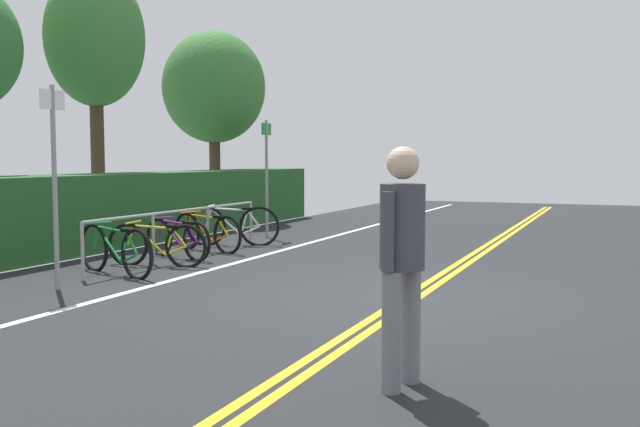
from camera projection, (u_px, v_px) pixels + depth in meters
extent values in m
cube|color=#232628|center=(411.00, 300.00, 8.33)|extent=(37.32, 11.73, 0.05)
cube|color=gold|center=(418.00, 298.00, 8.30)|extent=(33.59, 0.10, 0.00)
cube|color=gold|center=(405.00, 297.00, 8.36)|extent=(33.59, 0.10, 0.00)
cube|color=white|center=(176.00, 279.00, 9.61)|extent=(33.59, 0.12, 0.00)
cylinder|color=#9EA0A5|center=(82.00, 252.00, 9.46)|extent=(0.05, 0.05, 0.78)
cylinder|color=#9EA0A5|center=(153.00, 239.00, 10.89)|extent=(0.05, 0.05, 0.78)
cylinder|color=#9EA0A5|center=(208.00, 230.00, 12.32)|extent=(0.05, 0.05, 0.78)
cylinder|color=#9EA0A5|center=(251.00, 222.00, 13.75)|extent=(0.05, 0.05, 0.78)
cylinder|color=#9EA0A5|center=(182.00, 211.00, 11.58)|extent=(4.68, 0.04, 0.04)
torus|color=black|center=(94.00, 248.00, 10.33)|extent=(0.28, 0.70, 0.72)
torus|color=black|center=(137.00, 254.00, 9.61)|extent=(0.28, 0.70, 0.72)
cylinder|color=#198C38|center=(109.00, 244.00, 10.05)|extent=(0.23, 0.60, 0.50)
cylinder|color=#198C38|center=(112.00, 229.00, 9.99)|extent=(0.27, 0.71, 0.07)
cylinder|color=#198C38|center=(124.00, 248.00, 9.81)|extent=(0.09, 0.18, 0.45)
cylinder|color=#198C38|center=(129.00, 259.00, 9.74)|extent=(0.16, 0.39, 0.18)
cylinder|color=#198C38|center=(132.00, 243.00, 9.67)|extent=(0.12, 0.26, 0.31)
cylinder|color=#198C38|center=(96.00, 237.00, 10.28)|extent=(0.08, 0.15, 0.33)
cube|color=black|center=(126.00, 230.00, 9.74)|extent=(0.14, 0.22, 0.05)
cylinder|color=#198C38|center=(97.00, 223.00, 10.22)|extent=(0.45, 0.17, 0.03)
torus|color=black|center=(128.00, 245.00, 10.88)|extent=(0.16, 0.68, 0.68)
torus|color=black|center=(186.00, 246.00, 10.65)|extent=(0.16, 0.68, 0.68)
cylinder|color=yellow|center=(149.00, 240.00, 10.78)|extent=(0.12, 0.55, 0.46)
cylinder|color=yellow|center=(153.00, 227.00, 10.75)|extent=(0.14, 0.65, 0.07)
cylinder|color=yellow|center=(169.00, 242.00, 10.71)|extent=(0.06, 0.16, 0.42)
cylinder|color=yellow|center=(176.00, 251.00, 10.69)|extent=(0.09, 0.35, 0.17)
cylinder|color=yellow|center=(179.00, 238.00, 10.66)|extent=(0.07, 0.24, 0.29)
cylinder|color=yellow|center=(131.00, 235.00, 10.85)|extent=(0.06, 0.13, 0.31)
cube|color=black|center=(173.00, 227.00, 10.67)|extent=(0.11, 0.21, 0.05)
cylinder|color=yellow|center=(133.00, 222.00, 10.83)|extent=(0.46, 0.10, 0.03)
torus|color=black|center=(159.00, 237.00, 11.96)|extent=(0.25, 0.65, 0.66)
torus|color=black|center=(197.00, 242.00, 11.33)|extent=(0.25, 0.65, 0.66)
cylinder|color=purple|center=(173.00, 234.00, 11.71)|extent=(0.20, 0.54, 0.45)
cylinder|color=purple|center=(175.00, 223.00, 11.66)|extent=(0.23, 0.65, 0.07)
cylinder|color=purple|center=(185.00, 237.00, 11.50)|extent=(0.08, 0.16, 0.41)
cylinder|color=purple|center=(190.00, 245.00, 11.44)|extent=(0.14, 0.35, 0.17)
cylinder|color=purple|center=(192.00, 233.00, 11.39)|extent=(0.11, 0.24, 0.28)
cylinder|color=purple|center=(161.00, 229.00, 11.91)|extent=(0.07, 0.14, 0.30)
cube|color=black|center=(188.00, 223.00, 11.44)|extent=(0.14, 0.21, 0.05)
cylinder|color=purple|center=(162.00, 218.00, 11.87)|extent=(0.45, 0.16, 0.03)
torus|color=black|center=(187.00, 231.00, 12.86)|extent=(0.25, 0.68, 0.69)
torus|color=black|center=(227.00, 235.00, 12.18)|extent=(0.25, 0.68, 0.69)
cylinder|color=orange|center=(202.00, 228.00, 12.60)|extent=(0.21, 0.59, 0.47)
cylinder|color=orange|center=(204.00, 217.00, 12.54)|extent=(0.24, 0.71, 0.07)
cylinder|color=orange|center=(215.00, 230.00, 12.37)|extent=(0.08, 0.18, 0.42)
cylinder|color=orange|center=(220.00, 238.00, 12.31)|extent=(0.15, 0.38, 0.18)
cylinder|color=orange|center=(223.00, 227.00, 12.25)|extent=(0.11, 0.26, 0.29)
cylinder|color=orange|center=(189.00, 223.00, 12.82)|extent=(0.07, 0.15, 0.31)
cube|color=black|center=(218.00, 217.00, 12.31)|extent=(0.13, 0.21, 0.05)
cylinder|color=orange|center=(191.00, 212.00, 12.77)|extent=(0.45, 0.16, 0.03)
torus|color=black|center=(206.00, 226.00, 13.37)|extent=(0.29, 0.75, 0.77)
torus|color=black|center=(259.00, 227.00, 13.28)|extent=(0.29, 0.75, 0.77)
cylinder|color=white|center=(226.00, 222.00, 13.33)|extent=(0.21, 0.57, 0.53)
cylinder|color=white|center=(229.00, 209.00, 13.30)|extent=(0.25, 0.67, 0.07)
cylinder|color=white|center=(244.00, 223.00, 13.30)|extent=(0.09, 0.17, 0.47)
cylinder|color=white|center=(250.00, 231.00, 13.30)|extent=(0.15, 0.36, 0.19)
cylinder|color=white|center=(253.00, 218.00, 13.28)|extent=(0.11, 0.25, 0.32)
cylinder|color=white|center=(209.00, 217.00, 13.35)|extent=(0.08, 0.14, 0.35)
cube|color=black|center=(247.00, 209.00, 13.27)|extent=(0.14, 0.21, 0.05)
cylinder|color=white|center=(211.00, 206.00, 13.33)|extent=(0.45, 0.17, 0.03)
cylinder|color=slate|center=(411.00, 325.00, 5.16)|extent=(0.14, 0.14, 0.85)
cylinder|color=slate|center=(391.00, 333.00, 4.93)|extent=(0.14, 0.14, 0.85)
cylinder|color=#3F3F47|center=(402.00, 227.00, 4.99)|extent=(0.32, 0.32, 0.60)
sphere|color=beige|center=(403.00, 163.00, 4.95)|extent=(0.23, 0.23, 0.23)
cylinder|color=#3F3F47|center=(416.00, 227.00, 5.15)|extent=(0.09, 0.09, 0.55)
cylinder|color=#3F3F47|center=(388.00, 232.00, 4.82)|extent=(0.09, 0.09, 0.55)
cylinder|color=gray|center=(55.00, 188.00, 8.75)|extent=(0.06, 0.06, 2.53)
cube|color=white|center=(52.00, 100.00, 8.67)|extent=(0.36, 0.06, 0.24)
cylinder|color=gray|center=(267.00, 179.00, 14.56)|extent=(0.06, 0.06, 2.41)
cube|color=#198C33|center=(266.00, 129.00, 14.48)|extent=(0.36, 0.04, 0.24)
cube|color=#235626|center=(131.00, 208.00, 13.82)|extent=(13.68, 1.26, 1.35)
cylinder|color=#473323|center=(98.00, 168.00, 14.94)|extent=(0.28, 0.28, 2.85)
ellipsoid|color=#387533|center=(95.00, 37.00, 14.73)|extent=(2.05, 2.05, 2.86)
cylinder|color=#473323|center=(215.00, 179.00, 18.60)|extent=(0.29, 0.29, 2.18)
ellipsoid|color=#387533|center=(214.00, 87.00, 18.42)|extent=(2.67, 2.67, 2.88)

